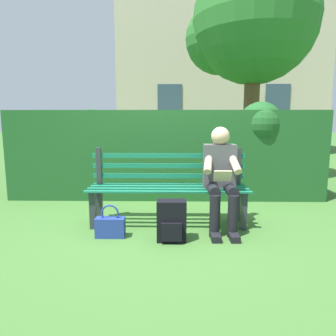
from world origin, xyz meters
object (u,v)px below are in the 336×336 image
tree (248,25)px  backpack (172,221)px  person_seated (221,175)px  park_bench (168,185)px  handbag (110,226)px

tree → backpack: bearing=67.3°
backpack → tree: bearing=-112.7°
tree → backpack: 5.30m
person_seated → backpack: (0.57, 0.42, -0.43)m
park_bench → backpack: (-0.05, 0.59, -0.26)m
park_bench → person_seated: (-0.62, 0.18, 0.17)m
tree → handbag: tree is taller
park_bench → handbag: 0.88m
park_bench → person_seated: size_ratio=1.61×
handbag → backpack: bearing=172.4°
park_bench → backpack: bearing=94.4°
person_seated → tree: bearing=-106.9°
backpack → handbag: backpack is taller
park_bench → tree: bearing=-116.8°
person_seated → handbag: person_seated is taller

